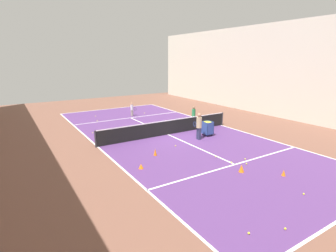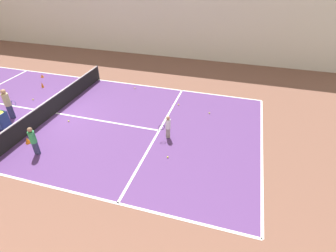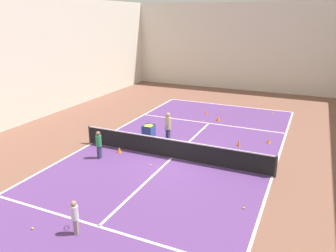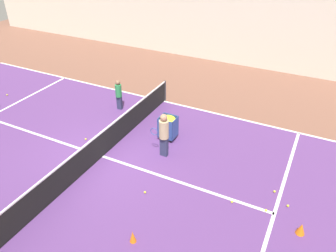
{
  "view_description": "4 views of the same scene",
  "coord_description": "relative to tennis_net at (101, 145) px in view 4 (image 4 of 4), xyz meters",
  "views": [
    {
      "loc": [
        8.62,
        13.69,
        4.74
      ],
      "look_at": [
        0.0,
        0.0,
        0.57
      ],
      "focal_mm": 28.0,
      "sensor_mm": 36.0,
      "label": 1
    },
    {
      "loc": [
        -9.86,
        -9.17,
        7.18
      ],
      "look_at": [
        -0.4,
        -6.38,
        0.63
      ],
      "focal_mm": 28.0,
      "sensor_mm": 36.0,
      "label": 2
    },
    {
      "loc": [
        5.66,
        -12.97,
        6.36
      ],
      "look_at": [
        -1.03,
        1.85,
        0.89
      ],
      "focal_mm": 35.0,
      "sensor_mm": 36.0,
      "label": 3
    },
    {
      "loc": [
        7.03,
        6.07,
        6.83
      ],
      "look_at": [
        -2.0,
        1.51,
        0.55
      ],
      "focal_mm": 35.0,
      "sensor_mm": 36.0,
      "label": 4
    }
  ],
  "objects": [
    {
      "name": "ground_plane",
      "position": [
        0.0,
        0.0,
        -0.49
      ],
      "size": [
        36.88,
        36.88,
        0.0
      ],
      "primitive_type": "plane",
      "color": "brown"
    },
    {
      "name": "court_playing_area",
      "position": [
        0.0,
        0.0,
        -0.49
      ],
      "size": [
        9.18,
        21.14,
        0.0
      ],
      "color": "#563370",
      "rests_on": "ground"
    },
    {
      "name": "line_sideline_left",
      "position": [
        -4.59,
        0.0,
        -0.49
      ],
      "size": [
        0.1,
        21.14,
        0.0
      ],
      "primitive_type": "cube",
      "color": "white",
      "rests_on": "ground"
    },
    {
      "name": "line_service_far",
      "position": [
        0.0,
        5.81,
        -0.49
      ],
      "size": [
        9.18,
        0.1,
        0.0
      ],
      "primitive_type": "cube",
      "color": "white",
      "rests_on": "ground"
    },
    {
      "name": "line_centre_service",
      "position": [
        0.0,
        0.0,
        -0.49
      ],
      "size": [
        0.1,
        11.63,
        0.0
      ],
      "primitive_type": "cube",
      "color": "white",
      "rests_on": "ground"
    },
    {
      "name": "tennis_net",
      "position": [
        0.0,
        0.0,
        0.0
      ],
      "size": [
        9.48,
        0.1,
        0.95
      ],
      "color": "#2D2D33",
      "rests_on": "ground"
    },
    {
      "name": "coach_at_net",
      "position": [
        -1.03,
        1.85,
        0.44
      ],
      "size": [
        0.33,
        0.65,
        1.62
      ],
      "rotation": [
        0.0,
        0.0,
        -1.58
      ],
      "color": "#2D3351",
      "rests_on": "ground"
    },
    {
      "name": "child_midcourt",
      "position": [
        -3.11,
        -1.38,
        0.27
      ],
      "size": [
        0.28,
        0.28,
        1.33
      ],
      "rotation": [
        0.0,
        0.0,
        1.62
      ],
      "color": "#2D3351",
      "rests_on": "ground"
    },
    {
      "name": "ball_cart",
      "position": [
        -2.0,
        1.51,
        0.16
      ],
      "size": [
        0.53,
        0.61,
        0.93
      ],
      "color": "#2D478C",
      "rests_on": "ground"
    },
    {
      "name": "training_cone_1",
      "position": [
        2.54,
        2.82,
        -0.32
      ],
      "size": [
        0.17,
        0.17,
        0.35
      ],
      "primitive_type": "cone",
      "color": "orange",
      "rests_on": "ground"
    },
    {
      "name": "training_cone_2",
      "position": [
        -2.61,
        -0.45,
        -0.35
      ],
      "size": [
        0.23,
        0.23,
        0.28
      ],
      "primitive_type": "cone",
      "color": "orange",
      "rests_on": "ground"
    },
    {
      "name": "training_cone_3",
      "position": [
        0.37,
        6.54,
        -0.33
      ],
      "size": [
        0.24,
        0.24,
        0.33
      ],
      "primitive_type": "cone",
      "color": "orange",
      "rests_on": "ground"
    },
    {
      "name": "tennis_ball_1",
      "position": [
        -0.54,
        -1.16,
        -0.46
      ],
      "size": [
        0.07,
        0.07,
        0.07
      ],
      "primitive_type": "sphere",
      "color": "yellow",
      "rests_on": "ground"
    },
    {
      "name": "tennis_ball_2",
      "position": [
        -0.86,
        5.64,
        -0.46
      ],
      "size": [
        0.07,
        0.07,
        0.07
      ],
      "primitive_type": "sphere",
      "color": "yellow",
      "rests_on": "ground"
    },
    {
      "name": "tennis_ball_3",
      "position": [
        0.01,
        5.59,
        -0.46
      ],
      "size": [
        0.07,
        0.07,
        0.07
      ],
      "primitive_type": "sphere",
      "color": "yellow",
      "rests_on": "ground"
    },
    {
      "name": "tennis_ball_5",
      "position": [
        0.9,
        2.21,
        -0.46
      ],
      "size": [
        0.07,
        0.07,
        0.07
      ],
      "primitive_type": "sphere",
      "color": "yellow",
      "rests_on": "ground"
    },
    {
      "name": "tennis_ball_8",
      "position": [
        -1.81,
        -6.79,
        -0.46
      ],
      "size": [
        0.07,
        0.07,
        0.07
      ],
      "primitive_type": "sphere",
      "color": "yellow",
      "rests_on": "ground"
    },
    {
      "name": "tennis_ball_10",
      "position": [
        -0.45,
        6.1,
        -0.46
      ],
      "size": [
        0.07,
        0.07,
        0.07
      ],
      "primitive_type": "sphere",
      "color": "yellow",
      "rests_on": "ground"
    },
    {
      "name": "tennis_ball_11",
      "position": [
        0.11,
        4.64,
        -0.46
      ],
      "size": [
        0.07,
        0.07,
        0.07
      ],
      "primitive_type": "sphere",
      "color": "yellow",
      "rests_on": "ground"
    }
  ]
}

